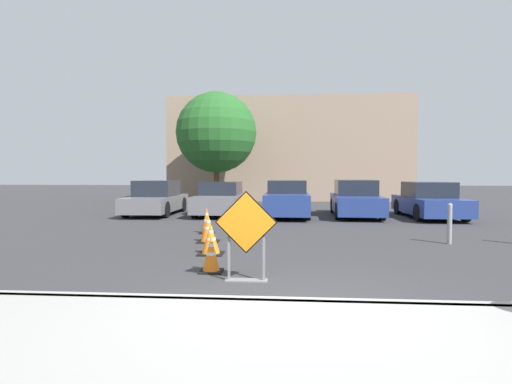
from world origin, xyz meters
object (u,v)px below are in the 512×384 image
Objects in this scene: road_closed_sign at (246,231)px; parked_car_fifth at (429,201)px; parked_car_second at (221,199)px; traffic_cone_nearest at (211,254)px; traffic_cone_third at (208,228)px; parked_car_nearest at (156,199)px; traffic_cone_second at (211,239)px; parked_car_third at (287,199)px; traffic_cone_fourth at (207,221)px; bollard_nearest at (450,222)px; parked_car_fourth at (355,200)px.

road_closed_sign reaches higher than parked_car_fifth.
traffic_cone_nearest is at bearing 99.34° from parked_car_second.
traffic_cone_third is 7.73m from parked_car_nearest.
traffic_cone_nearest is at bearing -78.95° from traffic_cone_second.
parked_car_third is at bearing 81.87° from traffic_cone_nearest.
parked_car_second is 0.94× the size of parked_car_third.
road_closed_sign is 0.34× the size of parked_car_nearest.
traffic_cone_second is at bearing -77.10° from traffic_cone_fourth.
traffic_cone_second is at bearing -163.24° from bollard_nearest.
road_closed_sign is at bearing 57.43° from parked_car_fifth.
parked_car_nearest is at bearing 121.53° from traffic_cone_fourth.
parked_car_fourth is (2.82, 0.17, -0.01)m from parked_car_third.
parked_car_fourth is at bearing 66.80° from traffic_cone_nearest.
traffic_cone_nearest is 0.15× the size of parked_car_fourth.
parked_car_second is (-1.45, 9.95, 0.34)m from traffic_cone_nearest.
parked_car_fifth is at bearing 177.21° from parked_car_nearest.
parked_car_nearest reaches higher than traffic_cone_nearest.
road_closed_sign is 6.09m from bollard_nearest.
traffic_cone_third is 6.86m from parked_car_third.
parked_car_second is 1.00× the size of parked_car_fifth.
traffic_cone_third is 0.17× the size of parked_car_nearest.
traffic_cone_second is at bearing -76.89° from traffic_cone_third.
road_closed_sign is 10.76m from parked_car_second.
parked_car_nearest is at bearing 117.88° from traffic_cone_third.
road_closed_sign is 0.32× the size of parked_car_fourth.
traffic_cone_fourth is at bearing 108.02° from road_closed_sign.
bollard_nearest is (9.66, -6.64, -0.13)m from parked_car_nearest.
parked_car_fifth is at bearing 75.16° from bollard_nearest.
parked_car_third reaches higher than traffic_cone_fourth.
traffic_cone_second is 3.10m from traffic_cone_fourth.
traffic_cone_second reaches higher than traffic_cone_nearest.
parked_car_nearest is (-3.97, 8.36, 0.35)m from traffic_cone_second.
parked_car_fourth is at bearing 178.91° from parked_car_nearest.
road_closed_sign is 10.23m from parked_car_third.
parked_car_second reaches higher than traffic_cone_third.
road_closed_sign is at bearing -71.98° from traffic_cone_fourth.
road_closed_sign is 1.91× the size of traffic_cone_fourth.
parked_car_fourth is at bearing 45.16° from traffic_cone_fourth.
parked_car_fourth reaches higher than traffic_cone_third.
traffic_cone_second is 0.16× the size of parked_car_fifth.
traffic_cone_nearest is at bearing 139.35° from road_closed_sign.
bollard_nearest reaches higher than traffic_cone_fourth.
traffic_cone_second is 0.15× the size of parked_car_nearest.
parked_car_fifth is 6.36m from bollard_nearest.
road_closed_sign is 10.96m from parked_car_fourth.
parked_car_nearest reaches higher than parked_car_second.
parked_car_nearest is at bearing 115.39° from traffic_cone_second.
parked_car_fifth is at bearing 39.51° from traffic_cone_third.
road_closed_sign reaches higher than traffic_cone_third.
parked_car_nearest is (-3.61, 6.83, 0.32)m from traffic_cone_third.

